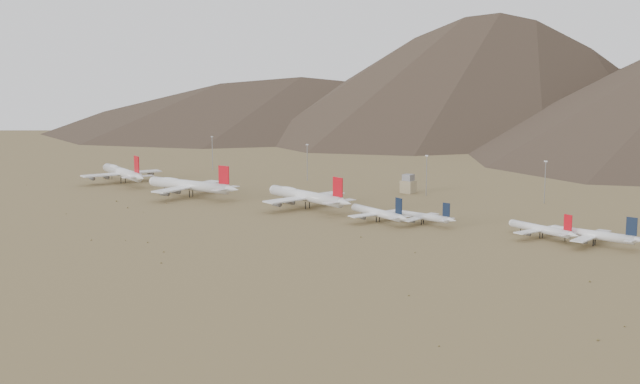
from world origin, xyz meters
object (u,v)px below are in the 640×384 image
Objects in this scene: widebody_centre at (190,185)px; narrowbody_b at (423,216)px; narrowbody_a at (378,213)px; control_tower at (408,185)px; widebody_west at (122,172)px; widebody_east at (306,196)px.

narrowbody_b is at bearing 0.55° from widebody_centre.
narrowbody_a reaches higher than control_tower.
widebody_centre is at bearing -137.24° from control_tower.
control_tower is at bearing 129.24° from narrowbody_b.
widebody_centre is at bearing 10.68° from widebody_west.
widebody_centre reaches higher than control_tower.
control_tower is (101.37, 93.75, -2.10)m from widebody_centre.
widebody_centre is 1.62× the size of narrowbody_a.
widebody_centre is 6.04× the size of control_tower.
widebody_west is 0.94× the size of widebody_centre.
widebody_west is 5.71× the size of control_tower.
widebody_west is at bearing -176.94° from narrowbody_b.
widebody_centre is at bearing -160.77° from narrowbody_a.
widebody_centre reaches higher than widebody_east.
narrowbody_a is (55.71, -10.12, -2.29)m from widebody_east.
narrowbody_a is at bearing -2.48° from widebody_centre.
widebody_centre is 1.83× the size of narrowbody_b.
narrowbody_b is at bearing 19.89° from widebody_west.
narrowbody_b is 3.31× the size of control_tower.
narrowbody_a is at bearing 17.48° from widebody_west.
widebody_east is (160.76, -3.15, -0.10)m from widebody_west.
widebody_east is (82.54, 11.07, -0.14)m from widebody_centre.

